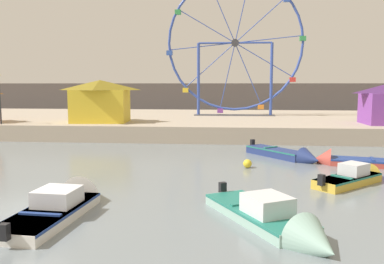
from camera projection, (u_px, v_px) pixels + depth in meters
ground_plane at (23, 210)px, 13.78m from camera, size 240.00×240.00×0.00m
quay_promenade at (158, 122)px, 39.36m from camera, size 110.00×20.20×1.23m
distant_town_skyline at (180, 99)px, 57.23m from camera, size 140.00×3.00×4.40m
motorboat_white_red_stripe at (67, 202)px, 13.88m from camera, size 1.97×5.75×1.50m
motorboat_navy_blue at (288, 154)px, 23.35m from camera, size 4.13×4.78×1.16m
motorboat_seafoam at (279, 223)px, 11.77m from camera, size 3.99×5.57×1.45m
motorboat_mustard_yellow at (358, 176)px, 17.66m from camera, size 4.05×3.86×1.24m
motorboat_faded_red at (345, 161)px, 21.62m from camera, size 4.49×2.30×1.32m
ferris_wheel_blue_frame at (235, 45)px, 38.94m from camera, size 13.29×1.20×13.51m
carnival_booth_yellow_awning at (100, 100)px, 32.58m from camera, size 4.98×3.90×3.38m
mooring_buoy_orange at (247, 164)px, 20.78m from camera, size 0.44×0.44×0.44m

